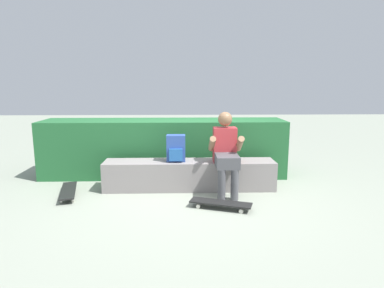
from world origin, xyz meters
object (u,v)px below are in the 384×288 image
Objects in this scene: person_skater at (226,151)px; skateboard_near_person at (221,203)px; bench_main at (189,175)px; backpack_on_bench at (176,149)px; skateboard_beside_bench at (68,191)px.

person_skater is 0.86m from skateboard_near_person.
backpack_on_bench reaches higher than bench_main.
person_skater is 1.44× the size of skateboard_beside_bench.
person_skater is 2.35m from skateboard_beside_bench.
person_skater is 2.97× the size of backpack_on_bench.
skateboard_beside_bench is 1.67m from backpack_on_bench.
bench_main is at bearing 9.25° from skateboard_beside_bench.
backpack_on_bench is (-0.73, 0.20, -0.01)m from person_skater.
bench_main is 3.14× the size of skateboard_beside_bench.
bench_main is 1.78m from skateboard_beside_bench.
bench_main is 3.15× the size of skateboard_near_person.
skateboard_beside_bench is at bearing -170.75° from bench_main.
backpack_on_bench is at bearing 10.11° from skateboard_beside_bench.
skateboard_beside_bench is 2.06× the size of backpack_on_bench.
backpack_on_bench is (1.55, 0.28, 0.56)m from skateboard_beside_bench.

